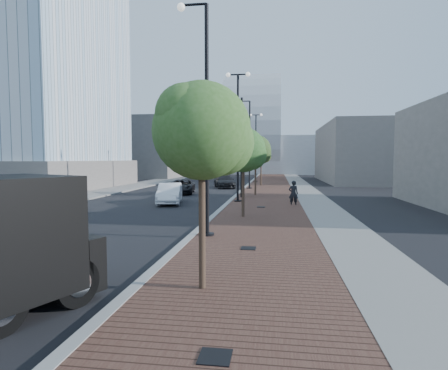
# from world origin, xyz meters

# --- Properties ---
(sidewalk) EXTENTS (7.00, 140.00, 0.12)m
(sidewalk) POSITION_xyz_m (3.50, 40.00, 0.06)
(sidewalk) COLOR #4C2D23
(sidewalk) RESTS_ON ground
(concrete_strip) EXTENTS (2.40, 140.00, 0.13)m
(concrete_strip) POSITION_xyz_m (6.20, 40.00, 0.07)
(concrete_strip) COLOR slate
(concrete_strip) RESTS_ON ground
(curb) EXTENTS (0.30, 140.00, 0.14)m
(curb) POSITION_xyz_m (0.00, 40.00, 0.07)
(curb) COLOR gray
(curb) RESTS_ON ground
(west_sidewalk) EXTENTS (4.00, 140.00, 0.12)m
(west_sidewalk) POSITION_xyz_m (-13.00, 40.00, 0.06)
(west_sidewalk) COLOR slate
(west_sidewalk) RESTS_ON ground
(white_sedan) EXTENTS (2.39, 4.64, 1.46)m
(white_sedan) POSITION_xyz_m (-4.15, 20.98, 0.73)
(white_sedan) COLOR white
(white_sedan) RESTS_ON ground
(dark_car_mid) EXTENTS (2.80, 4.95, 1.31)m
(dark_car_mid) POSITION_xyz_m (-5.23, 28.44, 0.65)
(dark_car_mid) COLOR black
(dark_car_mid) RESTS_ON ground
(dark_car_far) EXTENTS (3.21, 5.24, 1.42)m
(dark_car_far) POSITION_xyz_m (-2.31, 36.05, 0.71)
(dark_car_far) COLOR black
(dark_car_far) RESTS_ON ground
(pedestrian) EXTENTS (0.64, 0.42, 1.74)m
(pedestrian) POSITION_xyz_m (4.49, 20.57, 0.87)
(pedestrian) COLOR black
(pedestrian) RESTS_ON ground
(streetlight_1) EXTENTS (1.44, 0.56, 9.21)m
(streetlight_1) POSITION_xyz_m (0.49, 10.00, 4.34)
(streetlight_1) COLOR black
(streetlight_1) RESTS_ON ground
(streetlight_2) EXTENTS (1.72, 0.56, 9.28)m
(streetlight_2) POSITION_xyz_m (0.60, 22.00, 4.82)
(streetlight_2) COLOR black
(streetlight_2) RESTS_ON ground
(streetlight_3) EXTENTS (1.44, 0.56, 9.21)m
(streetlight_3) POSITION_xyz_m (0.49, 34.00, 4.34)
(streetlight_3) COLOR black
(streetlight_3) RESTS_ON ground
(streetlight_4) EXTENTS (1.72, 0.56, 9.28)m
(streetlight_4) POSITION_xyz_m (0.60, 46.00, 4.82)
(streetlight_4) COLOR black
(streetlight_4) RESTS_ON ground
(traffic_mast) EXTENTS (5.09, 0.20, 8.00)m
(traffic_mast) POSITION_xyz_m (-0.30, 25.00, 4.98)
(traffic_mast) COLOR black
(traffic_mast) RESTS_ON ground
(tree_0) EXTENTS (2.33, 2.27, 4.95)m
(tree_0) POSITION_xyz_m (1.65, 4.02, 3.79)
(tree_0) COLOR #382619
(tree_0) RESTS_ON ground
(tree_1) EXTENTS (2.40, 2.35, 4.82)m
(tree_1) POSITION_xyz_m (1.65, 15.02, 3.63)
(tree_1) COLOR #382619
(tree_1) RESTS_ON ground
(tree_2) EXTENTS (2.63, 2.62, 5.22)m
(tree_2) POSITION_xyz_m (1.65, 27.02, 3.89)
(tree_2) COLOR #382619
(tree_2) RESTS_ON ground
(tree_3) EXTENTS (2.31, 2.25, 4.91)m
(tree_3) POSITION_xyz_m (1.65, 39.02, 3.77)
(tree_3) COLOR #382619
(tree_3) RESTS_ON ground
(tower_podium) EXTENTS (19.00, 19.00, 3.00)m
(tower_podium) POSITION_xyz_m (-24.00, 32.00, 1.50)
(tower_podium) COLOR #68625E
(tower_podium) RESTS_ON ground
(convention_center) EXTENTS (50.00, 30.00, 50.00)m
(convention_center) POSITION_xyz_m (-2.00, 85.00, 6.00)
(convention_center) COLOR #A2A7AC
(convention_center) RESTS_ON ground
(commercial_block_nw) EXTENTS (14.00, 20.00, 10.00)m
(commercial_block_nw) POSITION_xyz_m (-20.00, 60.00, 5.00)
(commercial_block_nw) COLOR #65605B
(commercial_block_nw) RESTS_ON ground
(commercial_block_ne) EXTENTS (12.00, 22.00, 8.00)m
(commercial_block_ne) POSITION_xyz_m (16.00, 50.00, 4.00)
(commercial_block_ne) COLOR #69635E
(commercial_block_ne) RESTS_ON ground
(utility_cover_0) EXTENTS (0.50, 0.50, 0.02)m
(utility_cover_0) POSITION_xyz_m (2.40, 1.00, 0.13)
(utility_cover_0) COLOR black
(utility_cover_0) RESTS_ON sidewalk
(utility_cover_1) EXTENTS (0.50, 0.50, 0.02)m
(utility_cover_1) POSITION_xyz_m (2.40, 8.00, 0.13)
(utility_cover_1) COLOR black
(utility_cover_1) RESTS_ON sidewalk
(utility_cover_2) EXTENTS (0.50, 0.50, 0.02)m
(utility_cover_2) POSITION_xyz_m (2.40, 19.00, 0.13)
(utility_cover_2) COLOR black
(utility_cover_2) RESTS_ON sidewalk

